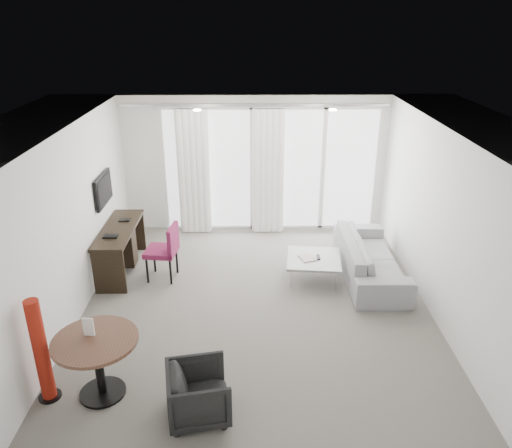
{
  "coord_description": "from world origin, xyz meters",
  "views": [
    {
      "loc": [
        -0.06,
        -6.17,
        4.01
      ],
      "look_at": [
        0.0,
        0.6,
        1.1
      ],
      "focal_mm": 35.0,
      "sensor_mm": 36.0,
      "label": 1
    }
  ],
  "objects_px": {
    "tub_armchair": "(199,393)",
    "sofa": "(370,257)",
    "round_table": "(99,367)",
    "desk": "(121,249)",
    "rattan_chair_b": "(332,175)",
    "red_lamp": "(41,351)",
    "desk_chair": "(161,252)",
    "rattan_chair_a": "(307,182)",
    "coffee_table": "(313,268)"
  },
  "relations": [
    {
      "from": "desk",
      "to": "tub_armchair",
      "type": "relative_size",
      "value": 2.49
    },
    {
      "from": "coffee_table",
      "to": "sofa",
      "type": "bearing_deg",
      "value": 7.05
    },
    {
      "from": "desk",
      "to": "tub_armchair",
      "type": "xyz_separation_m",
      "value": [
        1.6,
        -3.29,
        -0.08
      ]
    },
    {
      "from": "red_lamp",
      "to": "rattan_chair_a",
      "type": "bearing_deg",
      "value": 61.09
    },
    {
      "from": "tub_armchair",
      "to": "round_table",
      "type": "bearing_deg",
      "value": 62.63
    },
    {
      "from": "desk_chair",
      "to": "tub_armchair",
      "type": "distance_m",
      "value": 3.14
    },
    {
      "from": "tub_armchair",
      "to": "sofa",
      "type": "distance_m",
      "value": 3.95
    },
    {
      "from": "round_table",
      "to": "tub_armchair",
      "type": "distance_m",
      "value": 1.19
    },
    {
      "from": "round_table",
      "to": "tub_armchair",
      "type": "height_order",
      "value": "round_table"
    },
    {
      "from": "desk",
      "to": "rattan_chair_a",
      "type": "height_order",
      "value": "rattan_chair_a"
    },
    {
      "from": "desk",
      "to": "coffee_table",
      "type": "bearing_deg",
      "value": -6.15
    },
    {
      "from": "tub_armchair",
      "to": "coffee_table",
      "type": "distance_m",
      "value": 3.34
    },
    {
      "from": "desk_chair",
      "to": "red_lamp",
      "type": "height_order",
      "value": "red_lamp"
    },
    {
      "from": "round_table",
      "to": "sofa",
      "type": "xyz_separation_m",
      "value": [
        3.62,
        2.72,
        -0.05
      ]
    },
    {
      "from": "desk_chair",
      "to": "sofa",
      "type": "relative_size",
      "value": 0.42
    },
    {
      "from": "red_lamp",
      "to": "tub_armchair",
      "type": "xyz_separation_m",
      "value": [
        1.71,
        -0.29,
        -0.33
      ]
    },
    {
      "from": "desk",
      "to": "desk_chair",
      "type": "height_order",
      "value": "desk_chair"
    },
    {
      "from": "sofa",
      "to": "rattan_chair_b",
      "type": "distance_m",
      "value": 4.15
    },
    {
      "from": "round_table",
      "to": "rattan_chair_b",
      "type": "height_order",
      "value": "rattan_chair_b"
    },
    {
      "from": "rattan_chair_b",
      "to": "desk_chair",
      "type": "bearing_deg",
      "value": -130.64
    },
    {
      "from": "rattan_chair_b",
      "to": "sofa",
      "type": "bearing_deg",
      "value": -91.93
    },
    {
      "from": "sofa",
      "to": "rattan_chair_a",
      "type": "bearing_deg",
      "value": 10.36
    },
    {
      "from": "coffee_table",
      "to": "tub_armchair",
      "type": "bearing_deg",
      "value": -117.84
    },
    {
      "from": "sofa",
      "to": "rattan_chair_b",
      "type": "height_order",
      "value": "rattan_chair_b"
    },
    {
      "from": "desk",
      "to": "rattan_chair_b",
      "type": "bearing_deg",
      "value": 43.87
    },
    {
      "from": "sofa",
      "to": "desk_chair",
      "type": "bearing_deg",
      "value": 90.88
    },
    {
      "from": "desk_chair",
      "to": "sofa",
      "type": "bearing_deg",
      "value": 7.96
    },
    {
      "from": "sofa",
      "to": "rattan_chair_a",
      "type": "relative_size",
      "value": 2.71
    },
    {
      "from": "round_table",
      "to": "rattan_chair_a",
      "type": "relative_size",
      "value": 1.14
    },
    {
      "from": "red_lamp",
      "to": "coffee_table",
      "type": "distance_m",
      "value": 4.24
    },
    {
      "from": "red_lamp",
      "to": "tub_armchair",
      "type": "bearing_deg",
      "value": -9.56
    },
    {
      "from": "red_lamp",
      "to": "rattan_chair_a",
      "type": "height_order",
      "value": "red_lamp"
    },
    {
      "from": "desk_chair",
      "to": "tub_armchair",
      "type": "xyz_separation_m",
      "value": [
        0.88,
        -3.01,
        -0.17
      ]
    },
    {
      "from": "red_lamp",
      "to": "tub_armchair",
      "type": "height_order",
      "value": "red_lamp"
    },
    {
      "from": "tub_armchair",
      "to": "desk_chair",
      "type": "bearing_deg",
      "value": 5.61
    },
    {
      "from": "desk",
      "to": "rattan_chair_b",
      "type": "height_order",
      "value": "rattan_chair_b"
    },
    {
      "from": "round_table",
      "to": "desk_chair",
      "type": "bearing_deg",
      "value": 84.57
    },
    {
      "from": "desk",
      "to": "sofa",
      "type": "height_order",
      "value": "desk"
    },
    {
      "from": "round_table",
      "to": "coffee_table",
      "type": "relative_size",
      "value": 1.11
    },
    {
      "from": "desk_chair",
      "to": "sofa",
      "type": "height_order",
      "value": "desk_chair"
    },
    {
      "from": "desk_chair",
      "to": "rattan_chair_b",
      "type": "height_order",
      "value": "desk_chair"
    },
    {
      "from": "desk",
      "to": "red_lamp",
      "type": "height_order",
      "value": "red_lamp"
    },
    {
      "from": "desk_chair",
      "to": "rattan_chair_a",
      "type": "distance_m",
      "value": 4.57
    },
    {
      "from": "desk",
      "to": "red_lamp",
      "type": "xyz_separation_m",
      "value": [
        -0.12,
        -3.0,
        0.25
      ]
    },
    {
      "from": "desk_chair",
      "to": "red_lamp",
      "type": "xyz_separation_m",
      "value": [
        -0.83,
        -2.72,
        0.17
      ]
    },
    {
      "from": "round_table",
      "to": "rattan_chair_a",
      "type": "height_order",
      "value": "rattan_chair_a"
    },
    {
      "from": "round_table",
      "to": "sofa",
      "type": "height_order",
      "value": "round_table"
    },
    {
      "from": "tub_armchair",
      "to": "sofa",
      "type": "bearing_deg",
      "value": -49.76
    },
    {
      "from": "desk_chair",
      "to": "round_table",
      "type": "relative_size",
      "value": 1.0
    },
    {
      "from": "tub_armchair",
      "to": "rattan_chair_b",
      "type": "distance_m",
      "value": 7.63
    }
  ]
}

